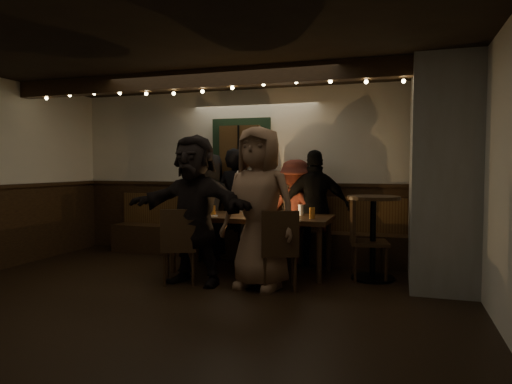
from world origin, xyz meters
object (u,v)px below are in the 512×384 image
(high_top, at_px, (373,227))
(chair_near_right, at_px, (279,246))
(person_a, at_px, (209,206))
(person_d, at_px, (295,211))
(person_e, at_px, (316,208))
(person_f, at_px, (194,209))
(chair_near_left, at_px, (179,242))
(person_c, at_px, (255,200))
(chair_end, at_px, (362,235))
(dining_table, at_px, (251,220))
(person_b, at_px, (235,204))
(person_g, at_px, (259,208))

(high_top, bearing_deg, chair_near_right, -137.73)
(chair_near_right, bearing_deg, person_a, 135.13)
(person_d, bearing_deg, person_e, -174.83)
(person_e, bearing_deg, person_f, 33.78)
(person_a, height_order, person_e, person_e)
(chair_near_left, bearing_deg, person_e, 48.74)
(chair_near_right, xyz_separation_m, person_c, (-0.76, 1.49, 0.39))
(chair_near_right, distance_m, high_top, 1.31)
(chair_near_right, relative_size, chair_end, 0.92)
(chair_end, distance_m, person_f, 2.07)
(dining_table, xyz_separation_m, person_d, (0.44, 0.72, 0.06))
(chair_near_right, relative_size, high_top, 0.88)
(dining_table, height_order, person_b, person_b)
(chair_near_right, distance_m, chair_end, 1.18)
(person_e, bearing_deg, dining_table, 24.09)
(person_c, bearing_deg, person_f, 96.41)
(dining_table, relative_size, chair_near_left, 2.33)
(person_f, bearing_deg, person_g, 10.97)
(person_d, bearing_deg, person_g, 106.60)
(chair_near_right, distance_m, person_b, 1.91)
(high_top, height_order, person_d, person_d)
(chair_near_right, bearing_deg, dining_table, 125.88)
(dining_table, relative_size, high_top, 2.03)
(dining_table, distance_m, chair_near_left, 1.10)
(chair_near_right, bearing_deg, person_g, 163.43)
(chair_near_right, bearing_deg, person_c, 117.04)
(dining_table, bearing_deg, chair_near_right, -54.12)
(person_a, height_order, person_f, person_f)
(chair_end, xyz_separation_m, person_g, (-1.09, -0.76, 0.37))
(person_e, xyz_separation_m, person_g, (-0.41, -1.39, 0.11))
(high_top, xyz_separation_m, person_d, (-1.13, 0.67, 0.09))
(person_a, relative_size, person_e, 0.98)
(person_a, bearing_deg, person_d, -171.17)
(chair_near_left, bearing_deg, chair_end, 24.12)
(dining_table, bearing_deg, person_g, -65.70)
(high_top, height_order, person_b, person_b)
(person_c, relative_size, person_g, 0.97)
(chair_near_right, relative_size, person_b, 0.55)
(high_top, height_order, person_c, person_c)
(chair_end, xyz_separation_m, person_b, (-1.92, 0.70, 0.28))
(chair_near_left, height_order, person_a, person_a)
(dining_table, bearing_deg, person_d, 58.70)
(person_e, bearing_deg, person_d, -31.39)
(chair_near_left, height_order, chair_end, chair_end)
(person_a, bearing_deg, person_f, 112.84)
(chair_near_left, relative_size, person_c, 0.50)
(person_a, bearing_deg, dining_table, 149.77)
(high_top, distance_m, person_d, 1.32)
(chair_end, distance_m, high_top, 0.17)
(person_a, height_order, person_d, person_a)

